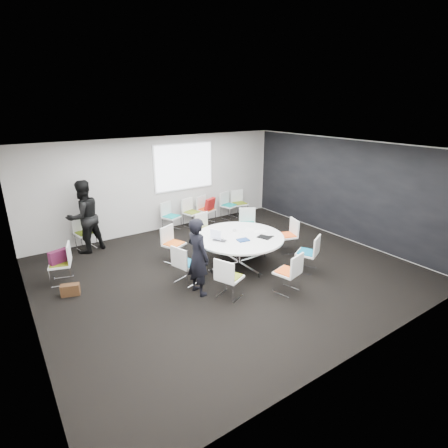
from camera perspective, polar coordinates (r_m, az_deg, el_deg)
room_shell at (r=7.75m, az=1.01°, el=1.83°), size 8.08×7.08×2.88m
conference_table at (r=8.34m, az=2.48°, el=-3.29°), size 2.11×2.11×0.73m
projection_screen at (r=10.89m, az=-6.52°, el=9.26°), size 1.90×0.03×1.35m
chair_ring_a at (r=9.27m, az=10.19°, el=-2.87°), size 0.56×0.57×0.88m
chair_ring_b at (r=9.98m, az=3.85°, el=-0.98°), size 0.63×0.63×0.88m
chair_ring_c at (r=9.55m, az=-2.85°, el=-1.90°), size 0.55×0.54×0.88m
chair_ring_d at (r=8.69m, az=-8.17°, el=-4.32°), size 0.60×0.60×0.88m
chair_ring_e at (r=7.64m, az=-6.19°, el=-7.67°), size 0.57×0.57×0.88m
chair_ring_f at (r=7.06m, az=0.84°, el=-9.96°), size 0.59×0.60×0.88m
chair_ring_g at (r=7.37m, az=10.30°, el=-8.96°), size 0.56×0.55×0.88m
chair_ring_h at (r=8.34m, az=13.39°, el=-5.72°), size 0.61×0.61×0.88m
chair_back_a at (r=10.72m, az=-8.59°, el=0.31°), size 0.60×0.59×0.88m
chair_back_b at (r=11.04m, az=-5.27°, el=1.01°), size 0.56×0.55×0.88m
chair_back_c at (r=11.29m, az=-2.90°, el=1.49°), size 0.59×0.59×0.88m
chair_back_d at (r=11.74m, az=0.80°, el=2.21°), size 0.57×0.56×0.88m
chair_back_e at (r=11.99m, az=2.54°, el=2.56°), size 0.51×0.50×0.88m
chair_spare_left at (r=8.38m, az=-24.93°, el=-6.96°), size 0.56×0.56×0.88m
chair_person_back at (r=10.00m, az=-21.66°, el=-2.32°), size 0.54×0.53×0.88m
person_main at (r=7.01m, az=-4.27°, el=-5.34°), size 0.44×0.62×1.62m
person_back at (r=9.63m, az=-21.90°, el=1.10°), size 1.10×0.96×1.90m
laptop at (r=8.02m, az=-0.60°, el=-2.56°), size 0.34×0.37×0.02m
laptop_lid at (r=8.00m, az=-1.39°, el=-1.70°), size 0.12×0.29×0.22m
notebook_black at (r=8.22m, az=6.61°, el=-2.14°), size 0.31×0.36×0.02m
tablet_folio at (r=8.00m, az=3.14°, el=-2.62°), size 0.28×0.23×0.03m
papers_right at (r=8.67m, az=4.13°, el=-0.95°), size 0.36×0.35×0.00m
papers_front at (r=8.61m, az=5.91°, el=-1.17°), size 0.35×0.29×0.00m
cup at (r=8.54m, az=1.72°, el=-0.93°), size 0.08×0.08×0.09m
phone at (r=8.30m, az=7.68°, el=-2.01°), size 0.16×0.12×0.01m
maroon_bag at (r=8.25m, az=-25.37°, el=-4.81°), size 0.42×0.26×0.28m
brown_bag at (r=7.86m, az=-23.80°, el=-9.82°), size 0.39×0.27×0.24m
red_jacket at (r=10.99m, az=-2.30°, el=3.30°), size 0.47×0.33×0.36m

